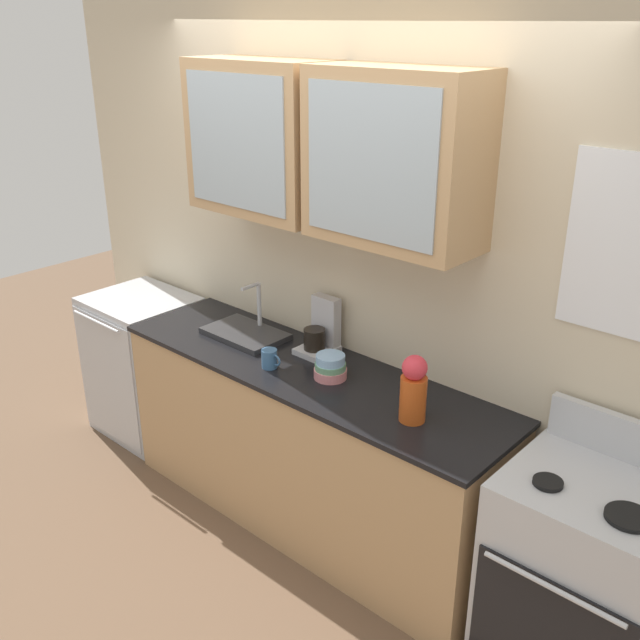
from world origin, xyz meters
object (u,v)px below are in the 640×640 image
object	(u,v)px
bowl_stack	(331,367)
cup_near_sink	(270,359)
vase	(414,389)
dishwasher	(145,365)
stove_range	(581,583)
sink_faucet	(246,332)
coffee_maker	(321,332)

from	to	relation	value
bowl_stack	cup_near_sink	distance (m)	0.32
bowl_stack	vase	bearing A→B (deg)	-6.88
bowl_stack	cup_near_sink	bearing A→B (deg)	-157.41
cup_near_sink	dishwasher	xyz separation A→B (m)	(-1.28, 0.11, -0.50)
cup_near_sink	dishwasher	world-z (taller)	cup_near_sink
stove_range	cup_near_sink	bearing A→B (deg)	-175.77
sink_faucet	bowl_stack	bearing A→B (deg)	-4.86
cup_near_sink	vase	bearing A→B (deg)	4.17
vase	dishwasher	bearing A→B (deg)	178.48
sink_faucet	vase	size ratio (longest dim) A/B	1.46
stove_range	sink_faucet	xyz separation A→B (m)	(-1.97, 0.06, 0.47)
stove_range	vase	world-z (taller)	vase
cup_near_sink	coffee_maker	size ratio (longest dim) A/B	0.40
sink_faucet	stove_range	bearing A→B (deg)	-1.72
vase	cup_near_sink	size ratio (longest dim) A/B	2.65
coffee_maker	cup_near_sink	bearing A→B (deg)	-101.13
stove_range	dishwasher	distance (m)	2.89
vase	coffee_maker	distance (m)	0.79
stove_range	vase	size ratio (longest dim) A/B	3.59
vase	sink_faucet	bearing A→B (deg)	174.25
cup_near_sink	dishwasher	size ratio (longest dim) A/B	0.13
sink_faucet	cup_near_sink	xyz separation A→B (m)	(0.37, -0.18, 0.02)
stove_range	sink_faucet	distance (m)	2.03
sink_faucet	vase	world-z (taller)	vase
sink_faucet	bowl_stack	xyz separation A→B (m)	(0.66, -0.06, 0.03)
bowl_stack	cup_near_sink	world-z (taller)	bowl_stack
stove_range	dishwasher	bearing A→B (deg)	-179.92
dishwasher	coffee_maker	bearing A→B (deg)	8.24
dishwasher	coffee_maker	xyz separation A→B (m)	(1.34, 0.19, 0.56)
stove_range	vase	bearing A→B (deg)	-175.71
cup_near_sink	coffee_maker	bearing A→B (deg)	78.87
cup_near_sink	coffee_maker	xyz separation A→B (m)	(0.06, 0.31, 0.06)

